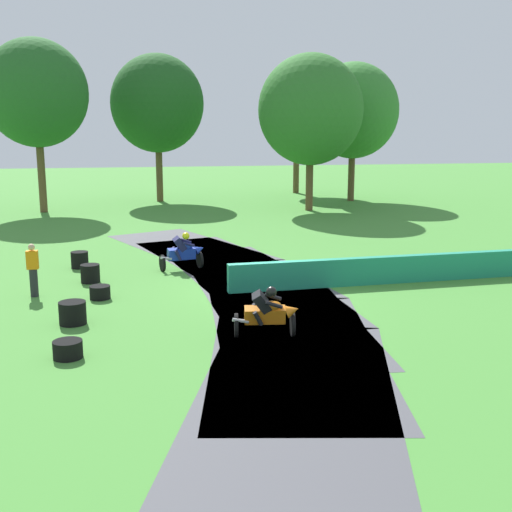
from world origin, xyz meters
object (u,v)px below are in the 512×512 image
Objects in this scene: tire_stack_near at (68,349)px; tire_stack_mid_b at (100,292)px; tire_stack_mid_a at (73,313)px; motorcycle_lead_orange at (268,313)px; motorcycle_chase_blue at (184,252)px; track_marshal at (33,270)px; tire_stack_extra_a at (80,260)px; tire_stack_far at (90,273)px.

tire_stack_near is 1.08× the size of tire_stack_mid_b.
tire_stack_near is 0.94× the size of tire_stack_mid_a.
motorcycle_chase_blue is at bearing 100.98° from motorcycle_lead_orange.
track_marshal reaches higher than tire_stack_mid_a.
motorcycle_lead_orange is 1.00× the size of motorcycle_chase_blue.
motorcycle_lead_orange reaches higher than tire_stack_mid_a.
track_marshal is at bearing -104.77° from tire_stack_extra_a.
tire_stack_extra_a is (-0.54, 2.30, 0.00)m from tire_stack_far.
track_marshal is at bearing -135.26° from tire_stack_far.
tire_stack_mid_a reaches higher than tire_stack_near.
motorcycle_lead_orange is 10.29m from tire_stack_extra_a.
tire_stack_extra_a is at bearing 103.12° from tire_stack_far.
motorcycle_lead_orange is 2.77× the size of tire_stack_mid_b.
tire_stack_far is (-0.43, 2.16, 0.10)m from tire_stack_mid_b.
tire_stack_mid_a is 1.14× the size of tire_stack_extra_a.
tire_stack_far is (0.13, 4.57, 0.00)m from tire_stack_mid_a.
tire_stack_mid_b is 0.99× the size of tire_stack_extra_a.
tire_stack_near is at bearing -110.52° from motorcycle_chase_blue.
tire_stack_far is 2.24m from track_marshal.
motorcycle_lead_orange is 2.40× the size of tire_stack_mid_a.
tire_stack_near is at bearing -86.97° from tire_stack_mid_a.
tire_stack_far and tire_stack_extra_a have the same top height.
tire_stack_mid_a is 2.48m from tire_stack_mid_b.
motorcycle_lead_orange is 4.76m from tire_stack_near.
tire_stack_mid_a is 1.13× the size of tire_stack_far.
motorcycle_lead_orange is 8.02m from motorcycle_chase_blue.
tire_stack_mid_b is (0.56, 2.41, -0.10)m from tire_stack_mid_a.
track_marshal reaches higher than motorcycle_lead_orange.
motorcycle_chase_blue is 5.53m from track_marshal.
motorcycle_lead_orange is 8.01m from track_marshal.
tire_stack_far is (-3.18, -1.33, -0.36)m from motorcycle_chase_blue.
tire_stack_extra_a is (-5.24, 8.85, -0.33)m from motorcycle_lead_orange.
tire_stack_extra_a is at bearing 165.30° from motorcycle_chase_blue.
tire_stack_near is 2.58m from tire_stack_mid_a.
motorcycle_chase_blue is 3.46m from tire_stack_far.
tire_stack_mid_b is at bearing -17.66° from track_marshal.
tire_stack_extra_a reaches higher than tire_stack_near.
track_marshal reaches higher than tire_stack_far.
tire_stack_near is at bearing -86.70° from tire_stack_extra_a.
tire_stack_mid_a is 4.58m from tire_stack_far.
track_marshal is (-1.56, 5.61, 0.62)m from tire_stack_near.
tire_stack_extra_a is at bearing 93.40° from tire_stack_mid_a.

